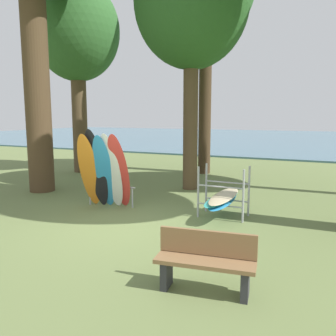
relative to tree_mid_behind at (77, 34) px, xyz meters
The scene contains 7 objects.
ground_plane 10.06m from the tree_mid_behind, 45.10° to the right, with size 80.00×80.00×0.00m, color olive.
lake_water 26.87m from the tree_mid_behind, 77.24° to the left, with size 80.00×36.00×0.10m, color #477084.
tree_mid_behind is the anchor object (origin of this frame).
tree_deep_back 5.84m from the tree_mid_behind, 13.78° to the right, with size 3.65×3.65×8.11m.
leaning_board_pile 8.14m from the tree_mid_behind, 46.22° to the right, with size 1.49×1.12×2.14m.
board_storage_rack 10.17m from the tree_mid_behind, 28.48° to the right, with size 1.15×2.12×1.25m.
park_bench 12.72m from the tree_mid_behind, 42.95° to the right, with size 1.44×0.60×0.85m.
Camera 1 is at (4.17, -6.57, 2.48)m, focal length 37.96 mm.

